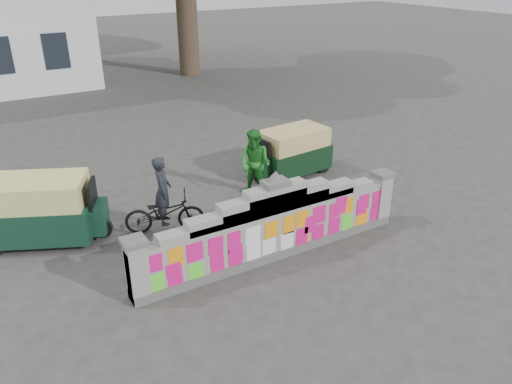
{
  "coord_description": "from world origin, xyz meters",
  "views": [
    {
      "loc": [
        -5.07,
        -7.75,
        5.93
      ],
      "look_at": [
        0.13,
        1.0,
        1.1
      ],
      "focal_mm": 35.0,
      "sensor_mm": 36.0,
      "label": 1
    }
  ],
  "objects_px": {
    "rickshaw_left": "(41,209)",
    "cyclist_bike": "(165,213)",
    "rickshaw_right": "(292,151)",
    "pedestrian": "(255,164)",
    "cyclist_rider": "(163,200)"
  },
  "relations": [
    {
      "from": "cyclist_rider",
      "to": "rickshaw_left",
      "type": "distance_m",
      "value": 2.7
    },
    {
      "from": "cyclist_rider",
      "to": "pedestrian",
      "type": "bearing_deg",
      "value": -56.27
    },
    {
      "from": "cyclist_rider",
      "to": "cyclist_bike",
      "type": "bearing_deg",
      "value": 0.0
    },
    {
      "from": "rickshaw_left",
      "to": "pedestrian",
      "type": "bearing_deg",
      "value": 20.6
    },
    {
      "from": "cyclist_bike",
      "to": "pedestrian",
      "type": "xyz_separation_m",
      "value": [
        2.84,
        0.62,
        0.44
      ]
    },
    {
      "from": "pedestrian",
      "to": "rickshaw_right",
      "type": "distance_m",
      "value": 1.84
    },
    {
      "from": "pedestrian",
      "to": "rickshaw_right",
      "type": "bearing_deg",
      "value": 83.82
    },
    {
      "from": "cyclist_bike",
      "to": "rickshaw_left",
      "type": "distance_m",
      "value": 2.72
    },
    {
      "from": "rickshaw_right",
      "to": "pedestrian",
      "type": "bearing_deg",
      "value": 17.93
    },
    {
      "from": "cyclist_bike",
      "to": "pedestrian",
      "type": "relative_size",
      "value": 1.0
    },
    {
      "from": "rickshaw_left",
      "to": "rickshaw_right",
      "type": "bearing_deg",
      "value": 27.52
    },
    {
      "from": "cyclist_rider",
      "to": "pedestrian",
      "type": "distance_m",
      "value": 2.9
    },
    {
      "from": "pedestrian",
      "to": "cyclist_bike",
      "type": "bearing_deg",
      "value": -107.2
    },
    {
      "from": "rickshaw_left",
      "to": "cyclist_bike",
      "type": "bearing_deg",
      "value": 2.75
    },
    {
      "from": "cyclist_bike",
      "to": "cyclist_rider",
      "type": "distance_m",
      "value": 0.34
    }
  ]
}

